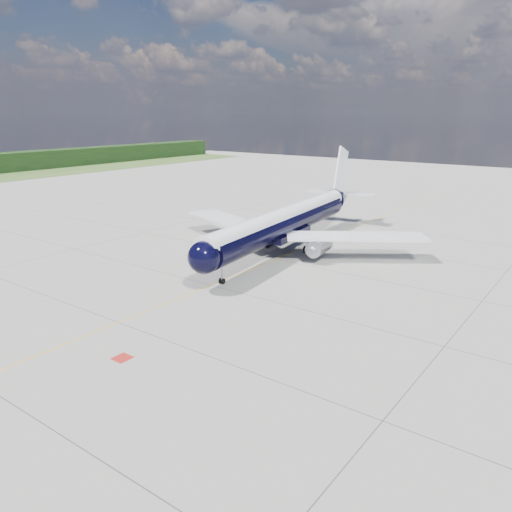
{
  "coord_description": "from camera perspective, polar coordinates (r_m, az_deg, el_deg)",
  "views": [
    {
      "loc": [
        41.38,
        -36.07,
        21.77
      ],
      "look_at": [
        4.79,
        13.48,
        4.0
      ],
      "focal_mm": 35.0,
      "sensor_mm": 36.0,
      "label": 1
    }
  ],
  "objects": [
    {
      "name": "main_airliner",
      "position": [
        81.21,
        3.67,
        4.01
      ],
      "size": [
        43.83,
        53.68,
        15.51
      ],
      "rotation": [
        0.0,
        0.0,
        0.12
      ],
      "color": "black",
      "rests_on": "ground"
    },
    {
      "name": "taxiway_centerline",
      "position": [
        76.91,
        2.23,
        -0.36
      ],
      "size": [
        0.16,
        160.0,
        0.01
      ],
      "primitive_type": "cube",
      "color": "#E7A30C",
      "rests_on": "ground"
    },
    {
      "name": "red_marking",
      "position": [
        48.47,
        -15.03,
        -11.19
      ],
      "size": [
        1.6,
        1.6,
        0.01
      ],
      "primitive_type": "cube",
      "color": "maroon",
      "rests_on": "ground"
    },
    {
      "name": "ground",
      "position": [
        80.94,
        4.22,
        0.45
      ],
      "size": [
        320.0,
        320.0,
        0.0
      ],
      "primitive_type": "plane",
      "color": "gray",
      "rests_on": "ground"
    }
  ]
}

